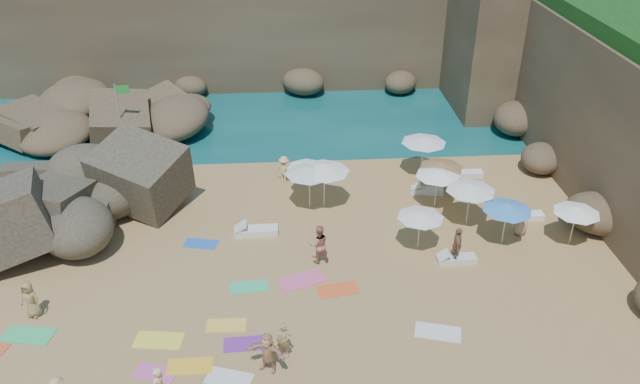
{
  "coord_description": "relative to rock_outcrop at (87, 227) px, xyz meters",
  "views": [
    {
      "loc": [
        0.31,
        -21.77,
        16.41
      ],
      "look_at": [
        2.0,
        3.0,
        2.0
      ],
      "focal_mm": 35.0,
      "sensor_mm": 36.0,
      "label": 1
    }
  ],
  "objects": [
    {
      "name": "person_stand_3",
      "position": [
        16.87,
        -3.92,
        0.88
      ],
      "size": [
        0.6,
        1.09,
        1.75
      ],
      "primitive_type": "imported",
      "rotation": [
        0.0,
        0.0,
        1.4
      ],
      "color": "#8A5F45",
      "rests_on": "ground"
    },
    {
      "name": "cliff_corner",
      "position": [
        26.13,
        16.16,
        4.0
      ],
      "size": [
        10.0,
        12.0,
        8.0
      ],
      "primitive_type": "cube",
      "color": "brown",
      "rests_on": "ground"
    },
    {
      "name": "towel_12",
      "position": [
        7.08,
        -7.33,
        0.01
      ],
      "size": [
        1.55,
        0.82,
        0.03
      ],
      "primitive_type": "cube",
      "rotation": [
        0.0,
        0.0,
        -0.04
      ],
      "color": "yellow",
      "rests_on": "ground"
    },
    {
      "name": "cliff_back",
      "position": [
        11.13,
        21.16,
        4.0
      ],
      "size": [
        44.0,
        8.0,
        8.0
      ],
      "primitive_type": "cube",
      "color": "brown",
      "rests_on": "ground"
    },
    {
      "name": "parasol_6",
      "position": [
        17.41,
        1.62,
        1.92
      ],
      "size": [
        2.21,
        2.21,
        2.09
      ],
      "color": "silver",
      "rests_on": "ground"
    },
    {
      "name": "seawater",
      "position": [
        9.13,
        26.16,
        0.0
      ],
      "size": [
        120.0,
        120.0,
        0.0
      ],
      "primitive_type": "plane",
      "color": "#0C4751",
      "rests_on": "ground"
    },
    {
      "name": "towel_11",
      "position": [
        7.89,
        -5.06,
        0.01
      ],
      "size": [
        1.68,
        0.97,
        0.03
      ],
      "primitive_type": "cube",
      "rotation": [
        0.0,
        0.0,
        0.11
      ],
      "color": "#37C378",
      "rests_on": "ground"
    },
    {
      "name": "rock_promontory",
      "position": [
        -1.87,
        12.16,
        0.0
      ],
      "size": [
        12.0,
        7.0,
        2.0
      ],
      "primitive_type": null,
      "color": "brown",
      "rests_on": "ground"
    },
    {
      "name": "lounger_5",
      "position": [
        21.19,
        -0.65,
        0.14
      ],
      "size": [
        1.76,
        0.63,
        0.27
      ],
      "primitive_type": "cube",
      "rotation": [
        0.0,
        0.0,
        0.03
      ],
      "color": "white",
      "rests_on": "ground"
    },
    {
      "name": "parasol_2",
      "position": [
        17.05,
        4.18,
        2.11
      ],
      "size": [
        2.43,
        2.43,
        2.3
      ],
      "color": "silver",
      "rests_on": "ground"
    },
    {
      "name": "lounger_2",
      "position": [
        18.11,
        3.04,
        0.14
      ],
      "size": [
        1.89,
        1.32,
        0.28
      ],
      "primitive_type": "cube",
      "rotation": [
        0.0,
        0.0,
        0.44
      ],
      "color": "silver",
      "rests_on": "ground"
    },
    {
      "name": "towel_2",
      "position": [
        5.93,
        -9.36,
        0.01
      ],
      "size": [
        1.62,
        0.82,
        0.03
      ],
      "primitive_type": "cube",
      "rotation": [
        0.0,
        0.0,
        -0.01
      ],
      "color": "yellow",
      "rests_on": "ground"
    },
    {
      "name": "marina_masts",
      "position": [
        -7.37,
        26.16,
        3.0
      ],
      "size": [
        3.1,
        0.1,
        6.0
      ],
      "color": "white",
      "rests_on": "ground"
    },
    {
      "name": "parasol_0",
      "position": [
        11.48,
        1.2,
        2.18
      ],
      "size": [
        2.52,
        2.52,
        2.38
      ],
      "color": "silver",
      "rests_on": "ground"
    },
    {
      "name": "rock_outcrop",
      "position": [
        0.0,
        0.0,
        0.0
      ],
      "size": [
        10.07,
        8.26,
        3.6
      ],
      "primitive_type": null,
      "rotation": [
        0.0,
        0.0,
        0.18
      ],
      "color": "brown",
      "rests_on": "ground"
    },
    {
      "name": "lounger_0",
      "position": [
        8.11,
        -1.1,
        0.16
      ],
      "size": [
        2.04,
        0.71,
        0.31
      ],
      "primitive_type": "cube",
      "rotation": [
        0.0,
        0.0,
        0.02
      ],
      "color": "silver",
      "rests_on": "ground"
    },
    {
      "name": "parasol_8",
      "position": [
        22.47,
        -2.86,
        1.81
      ],
      "size": [
        2.08,
        2.08,
        1.97
      ],
      "color": "silver",
      "rests_on": "ground"
    },
    {
      "name": "parasol_11",
      "position": [
        18.18,
        -0.93,
        2.03
      ],
      "size": [
        2.34,
        2.34,
        2.21
      ],
      "color": "silver",
      "rests_on": "ground"
    },
    {
      "name": "flag_pole",
      "position": [
        0.32,
        8.27,
        2.65
      ],
      "size": [
        0.81,
        0.08,
        4.15
      ],
      "color": "silver",
      "rests_on": "ground"
    },
    {
      "name": "person_stand_2",
      "position": [
        9.52,
        3.8,
        0.76
      ],
      "size": [
        1.05,
        0.89,
        1.53
      ],
      "primitive_type": "imported",
      "rotation": [
        0.0,
        0.0,
        2.56
      ],
      "color": "#E5BE82",
      "rests_on": "ground"
    },
    {
      "name": "lounger_4",
      "position": [
        16.94,
        2.12,
        0.13
      ],
      "size": [
        1.75,
        0.9,
        0.26
      ],
      "primitive_type": "cube",
      "rotation": [
        0.0,
        0.0,
        -0.21
      ],
      "color": "silver",
      "rests_on": "ground"
    },
    {
      "name": "towel_4",
      "position": [
        4.63,
        -7.98,
        0.02
      ],
      "size": [
        1.88,
        1.11,
        0.03
      ],
      "primitive_type": "cube",
      "rotation": [
        0.0,
        0.0,
        -0.13
      ],
      "color": "#F2EB3F",
      "rests_on": "ground"
    },
    {
      "name": "person_lie_4",
      "position": [
        9.28,
        -9.08,
        0.17
      ],
      "size": [
        0.74,
        1.5,
        0.34
      ],
      "primitive_type": "imported",
      "rotation": [
        0.0,
        0.0,
        -0.15
      ],
      "color": "#A78653",
      "rests_on": "ground"
    },
    {
      "name": "parasol_5",
      "position": [
        15.43,
        -2.77,
        1.81
      ],
      "size": [
        2.09,
        2.09,
        1.98
      ],
      "color": "silver",
      "rests_on": "ground"
    },
    {
      "name": "towel_9",
      "position": [
        10.1,
        -4.77,
        0.02
      ],
      "size": [
        2.16,
        1.6,
        0.03
      ],
      "primitive_type": "cube",
      "rotation": [
        0.0,
        0.0,
        0.37
      ],
      "color": "#E25787",
      "rests_on": "ground"
    },
    {
      "name": "towel_8",
      "position": [
        5.58,
        -1.77,
        0.01
      ],
      "size": [
        1.64,
        1.07,
        0.03
      ],
      "primitive_type": "cube",
      "rotation": [
        0.0,
        0.0,
        -0.22
      ],
      "color": "blue",
      "rests_on": "ground"
    },
    {
      "name": "person_stand_4",
      "position": [
        20.42,
        -1.95,
        0.82
      ],
      "size": [
        0.87,
        0.88,
        1.65
      ],
      "primitive_type": "imported",
      "rotation": [
        0.0,
        0.0,
        -0.8
      ],
      "color": "tan",
      "rests_on": "ground"
    },
    {
      "name": "towel_5",
      "position": [
        7.34,
        -10.04,
        0.01
      ],
      "size": [
        1.77,
        1.26,
        0.03
      ],
      "primitive_type": "cube",
      "rotation": [
        0.0,
        0.0,
        -0.31
      ],
      "color": "silver",
      "rests_on": "ground"
    },
    {
      "name": "towel_6",
      "position": [
        7.81,
        -8.38,
        0.01
      ],
      "size": [
        1.58,
        0.84,
        0.03
      ],
      "primitive_type": "cube",
      "rotation": [
        0.0,
        0.0,
        0.04
      ],
      "color": "#772D95",
      "rests_on": "ground"
    },
    {
      "name": "towel_1",
      "position": [
        4.77,
        -9.62,
        0.01
      ],
      "size": [
        1.62,
        1.13,
        0.03
      ],
      "primitive_type": "cube",
      "rotation": [
        0.0,
        0.0,
        -0.3
      ],
      "color": "#DB55A2",
      "rests_on": "ground"
    },
    {
      "name": "towel_13",
      "position": [
        15.09,
        -8.26,
        0.02
      ],
      "size": [
        1.89,
        1.3,
        0.03
      ],
      "primitive_type": "cube",
      "rotation": [
        0.0,
        0.0,
        -0.28
      ],
      "color": "silver",
      "rests_on": "ground"
    },
    {
      "name": "towel_10",
      "position": [
        11.55,
        -5.49,
        0.01
      ],
      "size": [
        1.81,
        1.12,
        0.03
      ],
      "primitive_type": "cube",
      "rotation": [
        0.0,
        0.0,
        0.17
      ],
      "color": "#F45926",
      "rests_on": "ground"
    },
    {
      "name": "lounger_1",
      "position": [
        19.49,
        3.81,
        0.14
      ],
      "size": [
        1.78,
        0.6,
        0.28
      ],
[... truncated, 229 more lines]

